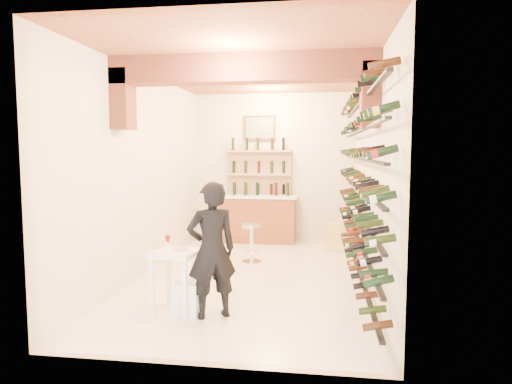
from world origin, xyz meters
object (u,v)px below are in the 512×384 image
tasting_table (176,262)px  crate_lower (339,244)px  back_counter (258,217)px  person (212,250)px  wine_rack (355,179)px  chrome_barstool (252,240)px  white_stool (189,298)px

tasting_table → crate_lower: size_ratio=2.03×
back_counter → person: person is taller
wine_rack → person: wine_rack is taller
person → crate_lower: size_ratio=3.56×
back_counter → person: size_ratio=1.05×
tasting_table → chrome_barstool: bearing=85.8°
crate_lower → chrome_barstool: bearing=-143.4°
chrome_barstool → white_stool: bearing=-98.3°
wine_rack → white_stool: size_ratio=14.36×
chrome_barstool → person: bearing=-91.7°
back_counter → white_stool: bearing=-93.0°
person → back_counter: bearing=-117.8°
tasting_table → person: (0.47, -0.09, 0.18)m
wine_rack → white_stool: (-2.06, -1.73, -1.35)m
tasting_table → person: person is taller
person → crate_lower: bearing=-142.1°
wine_rack → crate_lower: 2.44m
white_stool → chrome_barstool: chrome_barstool is taller
back_counter → person: 4.44m
crate_lower → person: bearing=-113.4°
wine_rack → tasting_table: size_ratio=6.20×
wine_rack → crate_lower: bearing=93.8°
wine_rack → white_stool: bearing=-139.9°
wine_rack → crate_lower: size_ratio=12.59×
wine_rack → person: 2.61m
chrome_barstool → back_counter: bearing=94.6°
chrome_barstool → crate_lower: chrome_barstool is taller
wine_rack → chrome_barstool: bearing=153.6°
white_stool → person: size_ratio=0.25×
tasting_table → white_stool: (0.17, -0.05, -0.42)m
tasting_table → crate_lower: 4.26m
white_stool → person: person is taller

